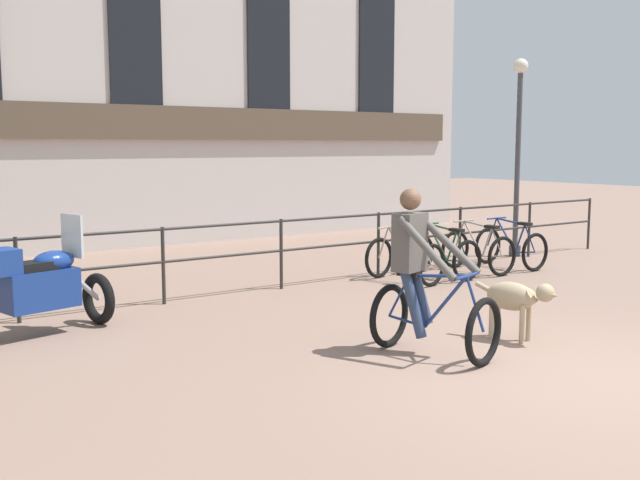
# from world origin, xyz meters

# --- Properties ---
(ground_plane) EXTENTS (60.00, 60.00, 0.00)m
(ground_plane) POSITION_xyz_m (0.00, 0.00, 0.00)
(ground_plane) COLOR #8E7060
(canal_railing) EXTENTS (15.05, 0.05, 1.05)m
(canal_railing) POSITION_xyz_m (-0.00, 5.20, 0.71)
(canal_railing) COLOR #2D2B28
(canal_railing) RESTS_ON ground_plane
(building_facade) EXTENTS (18.00, 0.72, 8.86)m
(building_facade) POSITION_xyz_m (0.00, 10.99, 4.41)
(building_facade) COLOR beige
(building_facade) RESTS_ON ground_plane
(cyclist_with_bike) EXTENTS (0.97, 1.31, 1.70)m
(cyclist_with_bike) POSITION_xyz_m (-0.69, 1.39, 0.76)
(cyclist_with_bike) COLOR black
(cyclist_with_bike) RESTS_ON ground_plane
(dog) EXTENTS (0.41, 0.95, 0.67)m
(dog) POSITION_xyz_m (0.51, 1.20, 0.48)
(dog) COLOR tan
(dog) RESTS_ON ground_plane
(parked_motorcycle) EXTENTS (1.68, 0.95, 1.35)m
(parked_motorcycle) POSITION_xyz_m (-3.71, 4.42, 0.56)
(parked_motorcycle) COLOR black
(parked_motorcycle) RESTS_ON ground_plane
(parked_bicycle_near_lamp) EXTENTS (0.84, 1.20, 0.86)m
(parked_bicycle_near_lamp) POSITION_xyz_m (1.87, 4.54, 0.36)
(parked_bicycle_near_lamp) COLOR black
(parked_bicycle_near_lamp) RESTS_ON ground_plane
(parked_bicycle_mid_left) EXTENTS (0.70, 1.13, 0.86)m
(parked_bicycle_mid_left) POSITION_xyz_m (2.69, 4.54, 0.36)
(parked_bicycle_mid_left) COLOR black
(parked_bicycle_mid_left) RESTS_ON ground_plane
(parked_bicycle_mid_right) EXTENTS (0.67, 1.12, 0.86)m
(parked_bicycle_mid_right) POSITION_xyz_m (3.52, 4.54, 0.36)
(parked_bicycle_mid_right) COLOR black
(parked_bicycle_mid_right) RESTS_ON ground_plane
(parked_bicycle_far_end) EXTENTS (0.67, 1.12, 0.86)m
(parked_bicycle_far_end) POSITION_xyz_m (4.34, 4.54, 0.36)
(parked_bicycle_far_end) COLOR black
(parked_bicycle_far_end) RESTS_ON ground_plane
(street_lamp) EXTENTS (0.28, 0.28, 3.75)m
(street_lamp) POSITION_xyz_m (5.48, 5.42, 2.12)
(street_lamp) COLOR #424247
(street_lamp) RESTS_ON ground_plane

